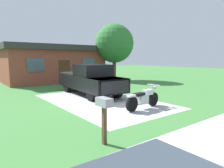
# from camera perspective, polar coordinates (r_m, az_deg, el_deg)

# --- Properties ---
(ground_plane) EXTENTS (80.00, 80.00, 0.00)m
(ground_plane) POSITION_cam_1_polar(r_m,az_deg,el_deg) (10.84, -3.04, -4.83)
(ground_plane) COLOR #427F3C
(driveway_pad) EXTENTS (4.67, 7.79, 0.01)m
(driveway_pad) POSITION_cam_1_polar(r_m,az_deg,el_deg) (10.84, -3.04, -4.81)
(driveway_pad) COLOR #B4B4B4
(driveway_pad) RESTS_ON ground
(sidewalk_strip) EXTENTS (36.00, 1.80, 0.01)m
(sidewalk_strip) POSITION_cam_1_polar(r_m,az_deg,el_deg) (6.94, 26.82, -12.67)
(sidewalk_strip) COLOR beige
(sidewalk_strip) RESTS_ON ground
(motorcycle) EXTENTS (2.21, 0.70, 1.09)m
(motorcycle) POSITION_cam_1_polar(r_m,az_deg,el_deg) (9.25, 8.90, -4.04)
(motorcycle) COLOR black
(motorcycle) RESTS_ON ground
(pickup_truck) EXTENTS (2.32, 5.73, 1.90)m
(pickup_truck) POSITION_cam_1_polar(r_m,az_deg,el_deg) (12.72, -6.43, 1.30)
(pickup_truck) COLOR black
(pickup_truck) RESTS_ON ground
(mailbox) EXTENTS (0.26, 0.48, 1.26)m
(mailbox) POSITION_cam_1_polar(r_m,az_deg,el_deg) (5.31, -2.22, -6.92)
(mailbox) COLOR #4C3823
(mailbox) RESTS_ON ground
(shade_tree) EXTENTS (3.90, 3.90, 5.71)m
(shade_tree) POSITION_cam_1_polar(r_m,az_deg,el_deg) (20.80, 0.66, 11.37)
(shade_tree) COLOR brown
(shade_tree) RESTS_ON ground
(neighbor_house) EXTENTS (9.60, 5.60, 3.50)m
(neighbor_house) POSITION_cam_1_polar(r_m,az_deg,el_deg) (20.86, -16.16, 5.71)
(neighbor_house) COLOR brown
(neighbor_house) RESTS_ON ground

